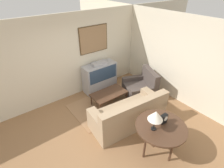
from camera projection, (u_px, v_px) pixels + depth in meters
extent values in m
plane|color=#8E6642|center=(110.00, 129.00, 4.75)|extent=(12.00, 12.00, 0.00)
cube|color=beige|center=(69.00, 58.00, 5.48)|extent=(12.00, 0.06, 2.70)
cube|color=#4C381E|center=(94.00, 39.00, 5.68)|extent=(1.05, 0.03, 0.88)
cube|color=#93704C|center=(94.00, 39.00, 5.67)|extent=(1.00, 0.01, 0.83)
cube|color=beige|center=(178.00, 60.00, 5.39)|extent=(0.06, 12.00, 2.70)
cube|color=#99704C|center=(108.00, 103.00, 5.70)|extent=(2.31, 1.47, 0.01)
cube|color=#9E9EA3|center=(100.00, 84.00, 6.32)|extent=(1.19, 0.47, 0.45)
cube|color=#9E9EA3|center=(100.00, 72.00, 6.06)|extent=(1.19, 0.47, 0.55)
cube|color=#2D425B|center=(104.00, 74.00, 5.90)|extent=(1.07, 0.01, 0.48)
cube|color=#9E9EA3|center=(99.00, 63.00, 5.89)|extent=(0.53, 0.26, 0.09)
cube|color=#9E8466|center=(127.00, 116.00, 4.85)|extent=(2.13, 1.07, 0.47)
cube|color=#9E8466|center=(136.00, 110.00, 4.37)|extent=(2.06, 0.42, 0.45)
cube|color=#9E8466|center=(152.00, 103.00, 5.21)|extent=(0.32, 0.89, 0.63)
cube|color=#9E8466|center=(99.00, 126.00, 4.40)|extent=(0.32, 0.89, 0.63)
cube|color=#715F49|center=(146.00, 103.00, 4.70)|extent=(0.37, 0.15, 0.34)
cube|color=#715F49|center=(118.00, 115.00, 4.29)|extent=(0.37, 0.15, 0.34)
cube|color=#473D38|center=(139.00, 91.00, 5.98)|extent=(1.22, 1.24, 0.41)
cube|color=#473D38|center=(150.00, 77.00, 5.83)|extent=(0.52, 0.96, 0.52)
cube|color=#473D38|center=(135.00, 83.00, 6.28)|extent=(0.92, 0.49, 0.55)
cube|color=#473D38|center=(144.00, 95.00, 5.62)|extent=(0.92, 0.49, 0.55)
cube|color=#472D1E|center=(109.00, 93.00, 5.54)|extent=(1.11, 0.63, 0.04)
cylinder|color=#472D1E|center=(101.00, 109.00, 5.20)|extent=(0.04, 0.04, 0.36)
cylinder|color=#472D1E|center=(126.00, 97.00, 5.72)|extent=(0.04, 0.04, 0.36)
cylinder|color=#472D1E|center=(91.00, 100.00, 5.56)|extent=(0.04, 0.04, 0.36)
cylinder|color=#472D1E|center=(116.00, 90.00, 6.08)|extent=(0.04, 0.04, 0.36)
cylinder|color=#472D1E|center=(161.00, 127.00, 3.79)|extent=(1.11, 1.11, 0.04)
cube|color=#472D1E|center=(161.00, 129.00, 3.83)|extent=(0.95, 0.45, 0.08)
cylinder|color=#472D1E|center=(145.00, 146.00, 3.84)|extent=(0.05, 0.05, 0.74)
cylinder|color=#472D1E|center=(167.00, 130.00, 4.24)|extent=(0.05, 0.05, 0.74)
cylinder|color=#472D1E|center=(172.00, 150.00, 3.75)|extent=(0.05, 0.05, 0.74)
cylinder|color=black|center=(153.00, 129.00, 3.70)|extent=(0.11, 0.11, 0.02)
cylinder|color=black|center=(155.00, 121.00, 3.58)|extent=(0.02, 0.02, 0.42)
cone|color=silver|center=(156.00, 115.00, 3.50)|extent=(0.31, 0.31, 0.21)
cube|color=black|center=(164.00, 119.00, 3.81)|extent=(0.15, 0.09, 0.22)
cylinder|color=white|center=(166.00, 119.00, 3.76)|extent=(0.11, 0.01, 0.11)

